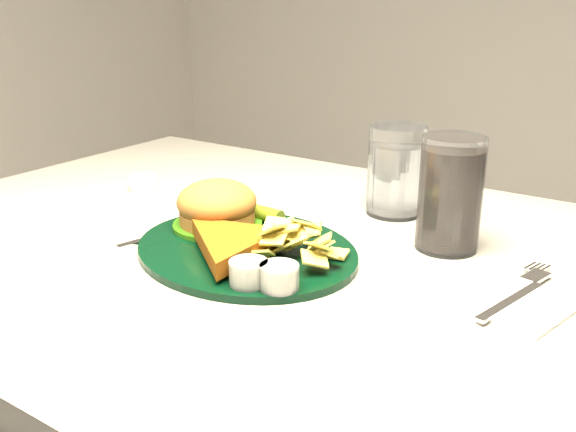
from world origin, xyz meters
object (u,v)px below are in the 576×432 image
fork_napkin (513,298)px  dinner_plate (245,228)px  water_glass (396,170)px  cola_glass (450,194)px

fork_napkin → dinner_plate: bearing=-157.4°
dinner_plate → water_glass: size_ratio=2.31×
cola_glass → fork_napkin: 0.17m
cola_glass → fork_napkin: bearing=-42.9°
cola_glass → fork_napkin: (0.12, -0.11, -0.07)m
dinner_plate → cola_glass: bearing=51.8°
water_glass → dinner_plate: bearing=-109.1°
dinner_plate → fork_napkin: (0.32, 0.05, -0.03)m
dinner_plate → fork_napkin: bearing=22.6°
fork_napkin → water_glass: bearing=152.9°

